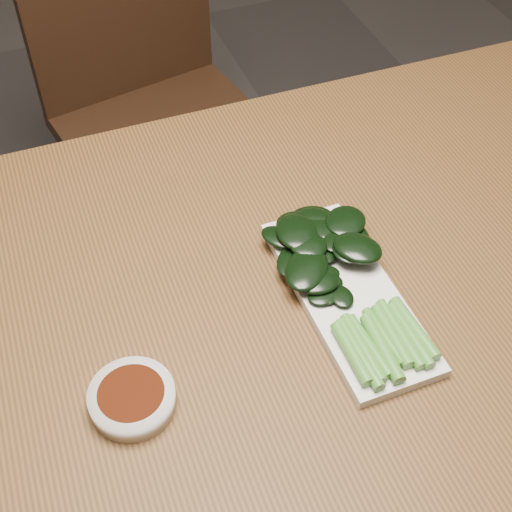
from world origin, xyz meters
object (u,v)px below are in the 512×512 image
(table, at_px, (245,335))
(chair_far, at_px, (152,100))
(gai_lan, at_px, (334,267))
(serving_plate, at_px, (348,295))
(sauce_bowl, at_px, (132,398))

(table, xyz_separation_m, chair_far, (0.07, 0.82, -0.19))
(chair_far, height_order, gai_lan, chair_far)
(table, height_order, serving_plate, serving_plate)
(chair_far, bearing_deg, table, -106.45)
(table, height_order, chair_far, chair_far)
(sauce_bowl, xyz_separation_m, serving_plate, (0.29, 0.05, -0.01))
(serving_plate, relative_size, gai_lan, 0.98)
(chair_far, xyz_separation_m, gai_lan, (0.04, -0.83, 0.29))
(sauce_bowl, distance_m, serving_plate, 0.29)
(table, relative_size, chair_far, 1.57)
(table, distance_m, sauce_bowl, 0.21)
(sauce_bowl, bearing_deg, serving_plate, 10.42)
(table, distance_m, gai_lan, 0.15)
(gai_lan, bearing_deg, serving_plate, -83.12)
(sauce_bowl, height_order, gai_lan, gai_lan)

